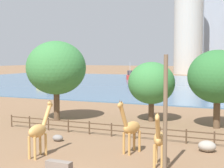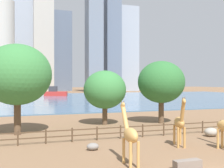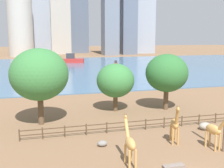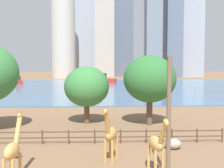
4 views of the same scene
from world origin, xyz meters
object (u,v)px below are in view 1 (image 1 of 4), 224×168
(boulder_by_pole, at_px, (58,138))
(giraffe_young, at_px, (131,128))
(utility_pole, at_px, (165,114))
(feeding_trough, at_px, (59,166))
(giraffe_tall, at_px, (159,139))
(boat_tug, at_px, (49,83))
(giraffe_companion, at_px, (39,130))
(boulder_near_fence, at_px, (207,146))
(boat_barge, at_px, (130,76))
(tree_center_broad, at_px, (151,83))
(tree_right_tall, at_px, (56,68))
(tree_left_large, at_px, (218,77))

(boulder_by_pole, bearing_deg, giraffe_young, -8.61)
(utility_pole, relative_size, feeding_trough, 4.27)
(giraffe_tall, distance_m, boat_tug, 67.50)
(giraffe_tall, xyz_separation_m, boulder_by_pole, (-10.31, 3.57, -1.66))
(giraffe_companion, height_order, boulder_near_fence, giraffe_companion)
(giraffe_tall, relative_size, boat_barge, 0.59)
(tree_center_broad, xyz_separation_m, boat_barge, (-28.40, 70.02, -3.32))
(utility_pole, height_order, boat_tug, utility_pole)
(giraffe_companion, height_order, giraffe_young, giraffe_young)
(boat_tug, bearing_deg, tree_right_tall, 94.12)
(boulder_near_fence, distance_m, tree_left_large, 10.97)
(boulder_by_pole, distance_m, boat_barge, 85.87)
(boulder_near_fence, bearing_deg, giraffe_companion, -150.94)
(giraffe_young, height_order, utility_pole, utility_pole)
(tree_right_tall, distance_m, boat_barge, 75.95)
(boat_tug, bearing_deg, giraffe_tall, 99.29)
(boulder_near_fence, relative_size, boulder_by_pole, 1.43)
(giraffe_companion, height_order, tree_right_tall, tree_right_tall)
(tree_center_broad, height_order, boat_tug, tree_center_broad)
(utility_pole, height_order, feeding_trough, utility_pole)
(utility_pole, distance_m, tree_right_tall, 21.38)
(giraffe_young, bearing_deg, boat_tug, -123.12)
(giraffe_young, bearing_deg, tree_center_broad, -152.35)
(boulder_near_fence, distance_m, tree_right_tall, 20.73)
(utility_pole, xyz_separation_m, tree_center_broad, (-5.97, 16.86, 0.65))
(giraffe_tall, distance_m, giraffe_companion, 9.08)
(giraffe_tall, relative_size, feeding_trough, 2.26)
(boulder_near_fence, relative_size, boat_barge, 0.21)
(boulder_by_pole, height_order, boat_tug, boat_tug)
(feeding_trough, distance_m, boat_barge, 93.60)
(giraffe_companion, xyz_separation_m, feeding_trough, (3.04, -2.09, -1.70))
(feeding_trough, bearing_deg, boat_tug, 124.14)
(giraffe_young, xyz_separation_m, tree_right_tall, (-13.10, 10.04, 4.23))
(tree_center_broad, bearing_deg, boat_barge, 112.08)
(giraffe_tall, xyz_separation_m, utility_pole, (0.60, -0.71, 1.90))
(utility_pole, bearing_deg, tree_left_large, 84.32)
(tree_right_tall, bearing_deg, giraffe_tall, -37.89)
(giraffe_young, xyz_separation_m, boat_barge, (-30.82, 83.72, -0.85))
(giraffe_companion, relative_size, boat_tug, 0.68)
(giraffe_tall, relative_size, tree_left_large, 0.49)
(giraffe_companion, distance_m, boulder_near_fence, 13.27)
(utility_pole, bearing_deg, boat_barge, 111.59)
(giraffe_young, distance_m, feeding_trough, 6.64)
(utility_pole, height_order, boat_barge, utility_pole)
(giraffe_companion, relative_size, tree_center_broad, 0.60)
(giraffe_young, xyz_separation_m, tree_left_large, (5.11, 12.57, 3.45))
(tree_left_large, bearing_deg, boat_tug, 141.00)
(giraffe_companion, bearing_deg, boat_tug, 35.19)
(boulder_near_fence, distance_m, boulder_by_pole, 12.93)
(giraffe_young, height_order, tree_center_broad, tree_center_broad)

